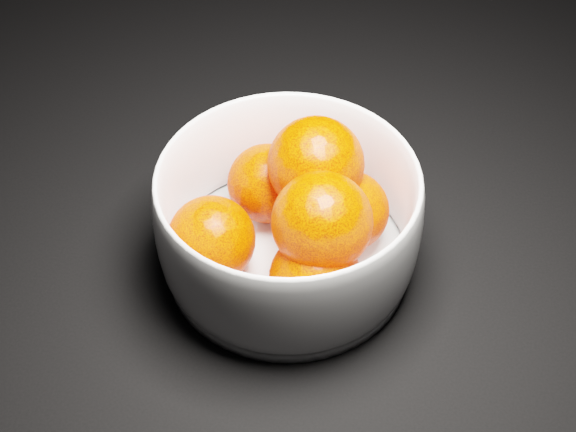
# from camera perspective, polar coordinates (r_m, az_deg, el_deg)

# --- Properties ---
(bowl) EXTENTS (0.20, 0.20, 0.10)m
(bowl) POSITION_cam_1_polar(r_m,az_deg,el_deg) (0.61, 0.00, -0.32)
(bowl) COLOR white
(bowl) RESTS_ON ground
(orange_pile) EXTENTS (0.17, 0.16, 0.11)m
(orange_pile) POSITION_cam_1_polar(r_m,az_deg,el_deg) (0.60, 0.70, 0.17)
(orange_pile) COLOR #F02E00
(orange_pile) RESTS_ON bowl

